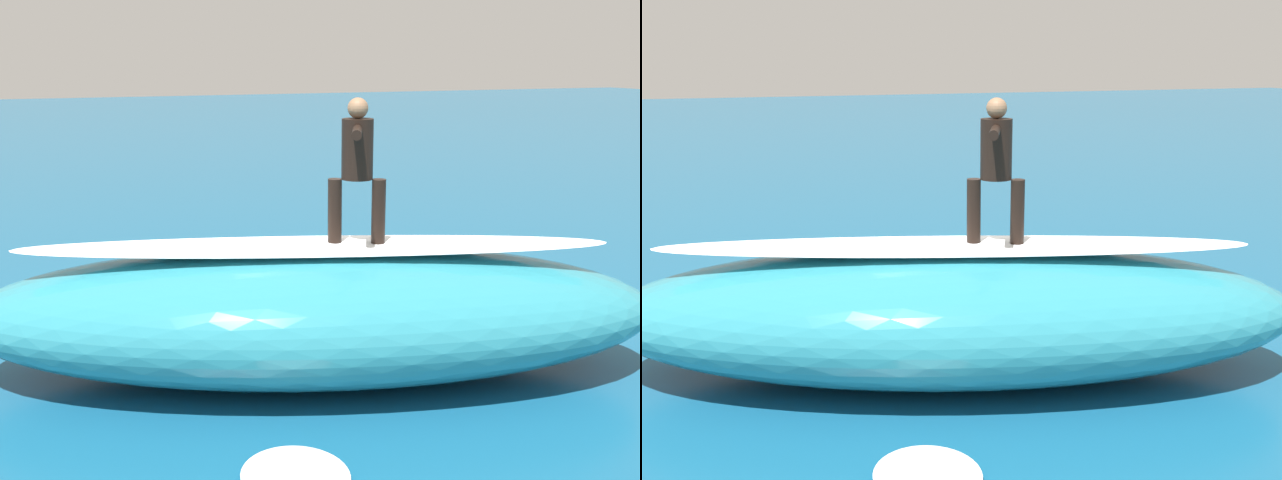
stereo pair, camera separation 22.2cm
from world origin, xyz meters
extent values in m
plane|color=#145175|center=(0.00, 0.00, 0.00)|extent=(120.00, 120.00, 0.00)
ellipsoid|color=teal|center=(0.32, 1.69, 0.78)|extent=(8.61, 5.08, 1.55)
ellipsoid|color=white|center=(0.32, 1.69, 1.59)|extent=(6.90, 3.02, 0.08)
ellipsoid|color=#EAE5C6|center=(-0.15, 1.84, 1.59)|extent=(2.18, 1.37, 0.07)
cylinder|color=black|center=(0.08, 1.73, 2.00)|extent=(0.16, 0.16, 0.75)
cylinder|color=black|center=(-0.38, 1.94, 2.00)|extent=(0.16, 0.16, 0.75)
cylinder|color=black|center=(-0.15, 1.84, 2.72)|extent=(0.47, 0.47, 0.68)
sphere|color=#936B4C|center=(-0.15, 1.84, 3.17)|extent=(0.23, 0.23, 0.23)
cylinder|color=black|center=(0.05, 2.28, 2.95)|extent=(0.35, 0.60, 0.11)
cylinder|color=black|center=(-0.35, 1.40, 2.95)|extent=(0.35, 0.60, 0.11)
ellipsoid|color=#E0563D|center=(-0.48, -1.39, 0.04)|extent=(2.12, 0.58, 0.07)
cylinder|color=black|center=(-0.48, -1.39, 0.22)|extent=(0.85, 0.32, 0.30)
sphere|color=#936B4C|center=(-1.00, -1.38, 0.28)|extent=(0.21, 0.21, 0.21)
cylinder|color=black|center=(0.29, -1.32, 0.14)|extent=(0.70, 0.15, 0.13)
cylinder|color=black|center=(0.29, -1.50, 0.14)|extent=(0.70, 0.15, 0.13)
ellipsoid|color=white|center=(-0.85, -0.18, 0.05)|extent=(0.83, 0.72, 0.09)
ellipsoid|color=white|center=(1.28, 3.77, 0.06)|extent=(1.32, 1.36, 0.12)
camera|label=1|loc=(3.15, 9.30, 3.75)|focal=40.73mm
camera|label=2|loc=(2.94, 9.37, 3.75)|focal=40.73mm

